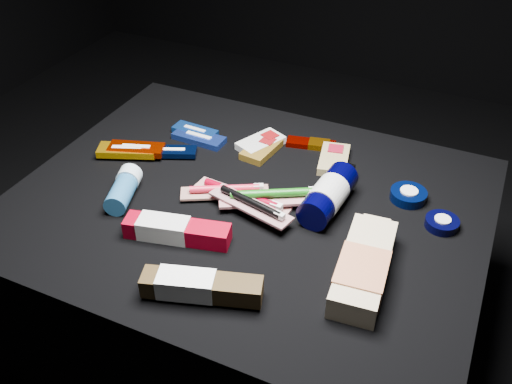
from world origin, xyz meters
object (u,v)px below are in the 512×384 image
at_px(bodywash_bottle, 363,269).
at_px(deodorant_stick, 124,189).
at_px(lotion_bottle, 328,195).
at_px(toothpaste_carton_red, 172,230).

height_order(bodywash_bottle, deodorant_stick, same).
xyz_separation_m(lotion_bottle, bodywash_bottle, (0.12, -0.17, -0.01)).
bearing_deg(lotion_bottle, bodywash_bottle, -48.95).
bearing_deg(deodorant_stick, toothpaste_carton_red, -40.25).
relative_size(deodorant_stick, toothpaste_carton_red, 0.61).
height_order(lotion_bottle, bodywash_bottle, lotion_bottle).
bearing_deg(bodywash_bottle, lotion_bottle, 121.06).
xyz_separation_m(lotion_bottle, deodorant_stick, (-0.40, -0.15, -0.01)).
bearing_deg(toothpaste_carton_red, deodorant_stick, 144.48).
relative_size(bodywash_bottle, toothpaste_carton_red, 1.18).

